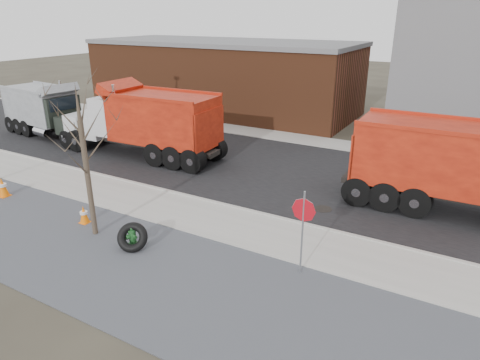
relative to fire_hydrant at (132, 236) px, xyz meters
The scene contains 16 objects.
ground 3.01m from the fire_hydrant, 60.37° to the left, with size 120.00×120.00×0.00m, color #383328.
gravel_verge 1.77m from the fire_hydrant, 31.63° to the right, with size 60.00×5.00×0.03m, color slate.
sidewalk 3.22m from the fire_hydrant, 62.58° to the left, with size 60.00×2.50×0.06m, color #9E9B93.
curb 4.41m from the fire_hydrant, 70.41° to the left, with size 60.00×0.15×0.11m, color #9E9B93.
road 9.02m from the fire_hydrant, 80.59° to the left, with size 60.00×9.40×0.02m, color black.
far_sidewalk 14.67m from the fire_hydrant, 84.23° to the left, with size 60.00×2.00×0.06m, color #9E9B93.
building_brick 21.49m from the fire_hydrant, 113.52° to the left, with size 20.20×8.20×5.30m.
bare_tree 3.39m from the fire_hydrant, behind, with size 3.20×3.20×5.20m.
fire_hydrant is the anchor object (origin of this frame).
truck_tire 0.20m from the fire_hydrant, 44.28° to the right, with size 1.24×1.17×0.96m.
stop_sign 5.68m from the fire_hydrant, 13.30° to the left, with size 0.71×0.06×2.61m.
traffic_cone_near 2.72m from the fire_hydrant, behind, with size 0.36×0.36×0.68m.
traffic_cone_far 7.53m from the fire_hydrant, behind, with size 0.43×0.43×0.83m.
dump_truck_red_a 12.19m from the fire_hydrant, 41.30° to the left, with size 9.53×2.76×3.81m.
dump_truck_red_b 9.76m from the fire_hydrant, 128.14° to the left, with size 9.19×2.96×3.83m.
dump_truck_grey 15.83m from the fire_hydrant, 150.75° to the left, with size 7.41×3.01×3.29m.
Camera 1 is at (7.63, -11.54, 7.15)m, focal length 32.00 mm.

